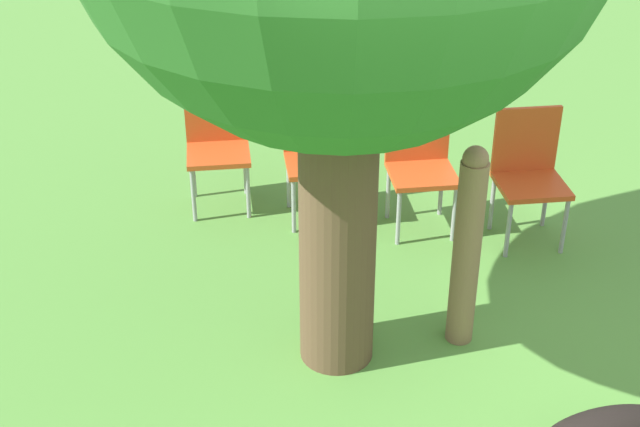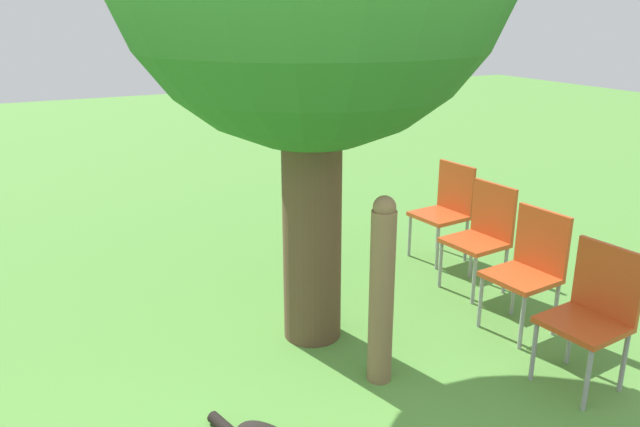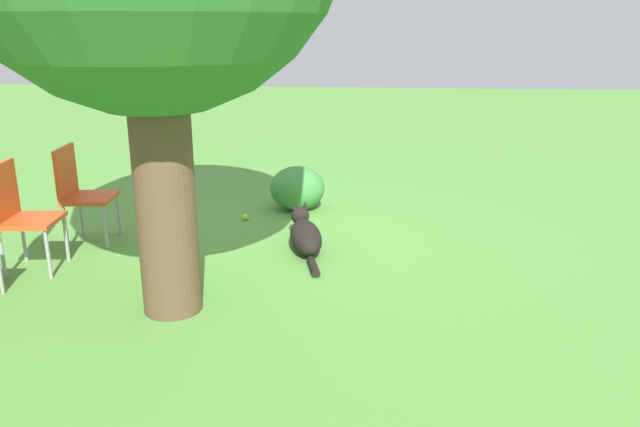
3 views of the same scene
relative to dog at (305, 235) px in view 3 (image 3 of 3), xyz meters
The scene contains 7 objects.
ground_plane 0.55m from the dog, 49.75° to the left, with size 30.00×30.00×0.00m, color #56933D.
dog is the anchor object (origin of this frame).
fence_post 1.21m from the dog, 34.17° to the left, with size 0.15×0.15×1.22m.
red_chair_0 2.09m from the dog, ahead, with size 0.46×0.48×0.89m.
red_chair_1 2.37m from the dog, 17.73° to the left, with size 0.46×0.48×0.89m.
tennis_ball 1.05m from the dog, 47.30° to the right, with size 0.07×0.07×0.07m.
low_shrub 1.24m from the dog, 79.63° to the right, with size 0.59×0.59×0.47m.
Camera 3 is at (-0.96, 4.86, 1.96)m, focal length 35.00 mm.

